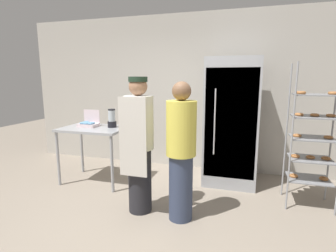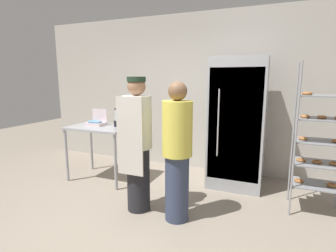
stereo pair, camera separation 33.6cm
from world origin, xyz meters
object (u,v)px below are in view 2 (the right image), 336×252
at_px(blender_pitcher, 118,118).
at_px(person_baker, 137,143).
at_px(baking_rack, 319,141).
at_px(donut_box, 96,122).
at_px(refrigerator, 237,123).
at_px(person_customer, 177,152).

relative_size(blender_pitcher, person_baker, 0.17).
relative_size(baking_rack, donut_box, 6.33).
bearing_deg(baking_rack, person_baker, -159.09).
bearing_deg(refrigerator, blender_pitcher, -165.52).
bearing_deg(blender_pitcher, refrigerator, 14.48).
distance_m(donut_box, person_customer, 1.88).
height_order(blender_pitcher, person_customer, person_customer).
bearing_deg(donut_box, refrigerator, 13.50).
relative_size(refrigerator, person_customer, 1.21).
relative_size(donut_box, person_customer, 0.18).
bearing_deg(donut_box, baking_rack, 0.69).
distance_m(blender_pitcher, person_customer, 1.58).
xyz_separation_m(baking_rack, person_baker, (-2.04, -0.78, -0.04)).
distance_m(donut_box, blender_pitcher, 0.40).
bearing_deg(person_customer, person_baker, 175.89).
xyz_separation_m(baking_rack, person_customer, (-1.51, -0.82, -0.09)).
bearing_deg(blender_pitcher, person_customer, -32.38).
xyz_separation_m(donut_box, person_baker, (1.18, -0.74, -0.07)).
bearing_deg(person_baker, donut_box, 147.91).
height_order(baking_rack, person_customer, baking_rack).
bearing_deg(blender_pitcher, baking_rack, -0.44).
xyz_separation_m(refrigerator, person_customer, (-0.48, -1.31, -0.15)).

